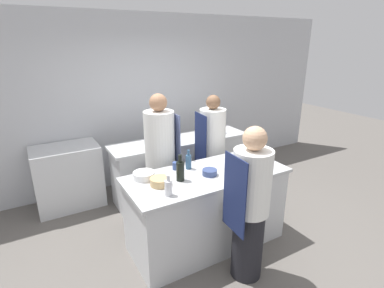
% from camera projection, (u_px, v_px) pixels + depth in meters
% --- Properties ---
extents(ground_plane, '(16.00, 16.00, 0.00)m').
position_uv_depth(ground_plane, '(206.00, 241.00, 3.73)').
color(ground_plane, '#605B56').
extents(wall_back, '(8.00, 0.06, 2.80)m').
position_uv_depth(wall_back, '(139.00, 102.00, 5.01)').
color(wall_back, silver).
rests_on(wall_back, ground_plane).
extents(prep_counter, '(1.89, 0.81, 0.93)m').
position_uv_depth(prep_counter, '(207.00, 209.00, 3.58)').
color(prep_counter, silver).
rests_on(prep_counter, ground_plane).
extents(pass_counter, '(2.20, 0.58, 0.93)m').
position_uv_depth(pass_counter, '(181.00, 167.00, 4.76)').
color(pass_counter, silver).
rests_on(pass_counter, ground_plane).
extents(oven_range, '(0.92, 0.60, 0.93)m').
position_uv_depth(oven_range, '(68.00, 177.00, 4.42)').
color(oven_range, silver).
rests_on(oven_range, ground_plane).
extents(chef_at_prep_near, '(0.40, 0.38, 1.64)m').
position_uv_depth(chef_at_prep_near, '(250.00, 207.00, 2.96)').
color(chef_at_prep_near, black).
rests_on(chef_at_prep_near, ground_plane).
extents(chef_at_stove, '(0.40, 0.39, 1.77)m').
position_uv_depth(chef_at_stove, '(161.00, 161.00, 3.91)').
color(chef_at_stove, black).
rests_on(chef_at_stove, ground_plane).
extents(chef_at_pass_far, '(0.40, 0.38, 1.67)m').
position_uv_depth(chef_at_pass_far, '(212.00, 153.00, 4.34)').
color(chef_at_pass_far, black).
rests_on(chef_at_pass_far, ground_plane).
extents(bottle_olive_oil, '(0.09, 0.09, 0.30)m').
position_uv_depth(bottle_olive_oil, '(180.00, 170.00, 3.22)').
color(bottle_olive_oil, black).
rests_on(bottle_olive_oil, prep_counter).
extents(bottle_vinegar, '(0.07, 0.07, 0.24)m').
position_uv_depth(bottle_vinegar, '(189.00, 161.00, 3.52)').
color(bottle_vinegar, '#2D5175').
rests_on(bottle_vinegar, prep_counter).
extents(bottle_wine, '(0.08, 0.08, 0.22)m').
position_uv_depth(bottle_wine, '(168.00, 187.00, 2.91)').
color(bottle_wine, silver).
rests_on(bottle_wine, prep_counter).
extents(bowl_mixing_large, '(0.17, 0.17, 0.07)m').
position_uv_depth(bowl_mixing_large, '(210.00, 172.00, 3.37)').
color(bowl_mixing_large, navy).
rests_on(bowl_mixing_large, prep_counter).
extents(bowl_prep_small, '(0.26, 0.26, 0.08)m').
position_uv_depth(bowl_prep_small, '(248.00, 167.00, 3.51)').
color(bowl_prep_small, '#B7BABC').
rests_on(bowl_prep_small, prep_counter).
extents(bowl_ceramic_blue, '(0.21, 0.21, 0.08)m').
position_uv_depth(bowl_ceramic_blue, '(160.00, 181.00, 3.14)').
color(bowl_ceramic_blue, tan).
rests_on(bowl_ceramic_blue, prep_counter).
extents(bowl_wooden_salad, '(0.24, 0.24, 0.08)m').
position_uv_depth(bowl_wooden_salad, '(144.00, 175.00, 3.28)').
color(bowl_wooden_salad, white).
rests_on(bowl_wooden_salad, prep_counter).
extents(cup, '(0.07, 0.07, 0.09)m').
position_uv_depth(cup, '(176.00, 166.00, 3.52)').
color(cup, '#33477F').
rests_on(cup, prep_counter).
extents(cutting_board, '(0.36, 0.27, 0.01)m').
position_uv_depth(cutting_board, '(252.00, 159.00, 3.81)').
color(cutting_board, tan).
rests_on(cutting_board, prep_counter).
extents(stockpot, '(0.25, 0.25, 0.17)m').
position_uv_depth(stockpot, '(216.00, 128.00, 4.89)').
color(stockpot, silver).
rests_on(stockpot, pass_counter).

